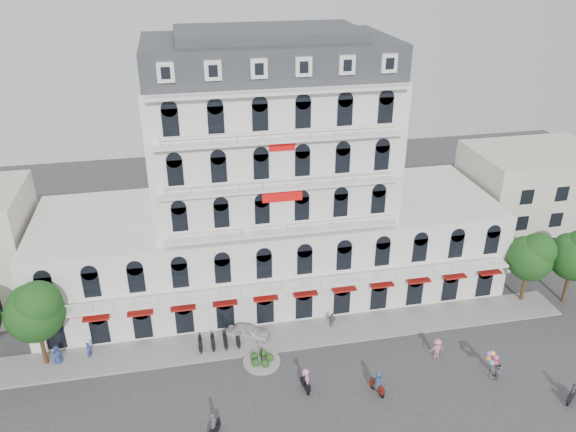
# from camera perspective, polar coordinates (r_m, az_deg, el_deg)

# --- Properties ---
(ground) EXTENTS (120.00, 120.00, 0.00)m
(ground) POSITION_cam_1_polar(r_m,az_deg,el_deg) (45.82, 2.48, -19.01)
(ground) COLOR #38383A
(ground) RESTS_ON ground
(sidewalk) EXTENTS (53.00, 4.00, 0.16)m
(sidewalk) POSITION_cam_1_polar(r_m,az_deg,el_deg) (52.31, 0.10, -12.08)
(sidewalk) COLOR gray
(sidewalk) RESTS_ON ground
(main_building) EXTENTS (45.00, 15.00, 25.80)m
(main_building) POSITION_cam_1_polar(r_m,az_deg,el_deg) (54.74, -1.79, 1.90)
(main_building) COLOR silver
(main_building) RESTS_ON ground
(flank_building_east) EXTENTS (14.00, 10.00, 12.00)m
(flank_building_east) POSITION_cam_1_polar(r_m,az_deg,el_deg) (69.19, 23.24, 1.47)
(flank_building_east) COLOR beige
(flank_building_east) RESTS_ON ground
(traffic_island) EXTENTS (3.20, 3.20, 1.60)m
(traffic_island) POSITION_cam_1_polar(r_m,az_deg,el_deg) (49.52, -2.70, -14.45)
(traffic_island) COLOR gray
(traffic_island) RESTS_ON ground
(parked_scooter_row) EXTENTS (4.40, 1.80, 1.10)m
(parked_scooter_row) POSITION_cam_1_polar(r_m,az_deg,el_deg) (51.59, -6.97, -13.07)
(parked_scooter_row) COLOR black
(parked_scooter_row) RESTS_ON ground
(tree_west_inner) EXTENTS (4.76, 4.76, 8.25)m
(tree_west_inner) POSITION_cam_1_polar(r_m,az_deg,el_deg) (50.36, -24.36, -8.63)
(tree_west_inner) COLOR #382314
(tree_west_inner) RESTS_ON ground
(tree_east_inner) EXTENTS (4.40, 4.37, 7.57)m
(tree_east_inner) POSITION_cam_1_polar(r_m,az_deg,el_deg) (59.03, 23.47, -3.69)
(tree_east_inner) COLOR #382314
(tree_east_inner) RESTS_ON ground
(tree_east_outer) EXTENTS (4.65, 4.65, 8.05)m
(tree_east_outer) POSITION_cam_1_polar(r_m,az_deg,el_deg) (60.49, 27.17, -3.39)
(tree_east_outer) COLOR #382314
(tree_east_outer) RESTS_ON ground
(parked_car) EXTENTS (4.26, 2.88, 1.35)m
(parked_car) POSITION_cam_1_polar(r_m,az_deg,el_deg) (51.88, -4.10, -11.70)
(parked_car) COLOR silver
(parked_car) RESTS_ON ground
(rider_west) EXTENTS (1.08, 1.51, 2.18)m
(rider_west) POSITION_cam_1_polar(r_m,az_deg,el_deg) (43.58, -7.54, -20.42)
(rider_west) COLOR black
(rider_west) RESTS_ON ground
(rider_east) EXTENTS (0.87, 1.63, 2.11)m
(rider_east) POSITION_cam_1_polar(r_m,az_deg,el_deg) (46.84, 9.11, -16.40)
(rider_east) COLOR maroon
(rider_east) RESTS_ON ground
(rider_northeast) EXTENTS (1.44, 1.17, 1.93)m
(rider_northeast) POSITION_cam_1_polar(r_m,az_deg,el_deg) (50.77, 26.92, -15.73)
(rider_northeast) COLOR black
(rider_northeast) RESTS_ON ground
(rider_center) EXTENTS (0.75, 1.70, 2.09)m
(rider_center) POSITION_cam_1_polar(r_m,az_deg,el_deg) (46.54, 1.78, -16.25)
(rider_center) COLOR black
(rider_center) RESTS_ON ground
(pedestrian_left) EXTENTS (1.03, 0.80, 1.86)m
(pedestrian_left) POSITION_cam_1_polar(r_m,az_deg,el_deg) (52.71, -22.40, -12.95)
(pedestrian_left) COLOR navy
(pedestrian_left) RESTS_ON ground
(pedestrian_mid) EXTENTS (1.01, 0.86, 1.62)m
(pedestrian_mid) POSITION_cam_1_polar(r_m,az_deg,el_deg) (53.07, 4.49, -10.54)
(pedestrian_mid) COLOR #57595F
(pedestrian_mid) RESTS_ON ground
(pedestrian_right) EXTENTS (1.26, 0.76, 1.90)m
(pedestrian_right) POSITION_cam_1_polar(r_m,az_deg,el_deg) (51.22, 14.89, -12.87)
(pedestrian_right) COLOR pink
(pedestrian_right) RESTS_ON ground
(pedestrian_far) EXTENTS (0.63, 0.73, 1.68)m
(pedestrian_far) POSITION_cam_1_polar(r_m,az_deg,el_deg) (52.39, -19.55, -12.78)
(pedestrian_far) COLOR navy
(pedestrian_far) RESTS_ON ground
(balloon_vendor) EXTENTS (1.42, 1.35, 2.45)m
(balloon_vendor) POSITION_cam_1_polar(r_m,az_deg,el_deg) (50.32, 20.30, -14.15)
(balloon_vendor) COLOR slate
(balloon_vendor) RESTS_ON ground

